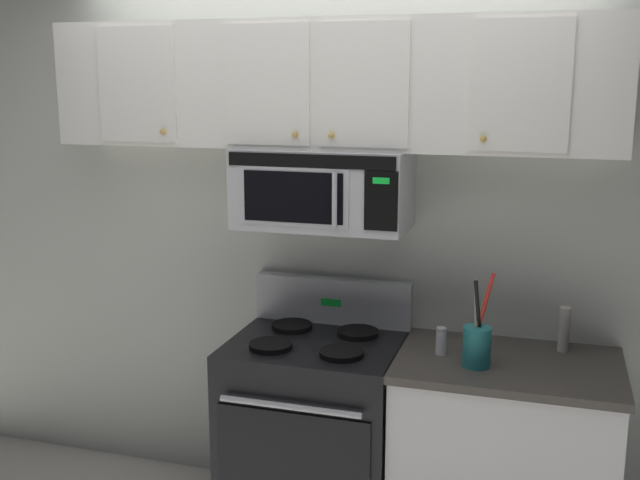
% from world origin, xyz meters
% --- Properties ---
extents(back_wall, '(5.20, 0.10, 2.70)m').
position_xyz_m(back_wall, '(0.00, 0.79, 1.35)').
color(back_wall, silver).
rests_on(back_wall, ground_plane).
extents(stove_range, '(0.76, 0.69, 1.12)m').
position_xyz_m(stove_range, '(0.00, 0.42, 0.47)').
color(stove_range, black).
rests_on(stove_range, ground_plane).
extents(over_range_microwave, '(0.76, 0.43, 0.35)m').
position_xyz_m(over_range_microwave, '(-0.00, 0.54, 1.58)').
color(over_range_microwave, '#B7BABF').
extents(upper_cabinets, '(2.50, 0.36, 0.55)m').
position_xyz_m(upper_cabinets, '(-0.00, 0.57, 2.02)').
color(upper_cabinets, white).
extents(counter_segment, '(0.93, 0.65, 0.90)m').
position_xyz_m(counter_segment, '(0.84, 0.43, 0.45)').
color(counter_segment, silver).
rests_on(counter_segment, ground_plane).
extents(utensil_crock_teal, '(0.12, 0.12, 0.40)m').
position_xyz_m(utensil_crock_teal, '(0.72, 0.33, 1.00)').
color(utensil_crock_teal, teal).
rests_on(utensil_crock_teal, counter_segment).
extents(salt_shaker, '(0.05, 0.05, 0.12)m').
position_xyz_m(salt_shaker, '(0.56, 0.42, 0.96)').
color(salt_shaker, white).
rests_on(salt_shaker, counter_segment).
extents(pepper_mill, '(0.05, 0.05, 0.20)m').
position_xyz_m(pepper_mill, '(1.06, 0.62, 1.00)').
color(pepper_mill, '#B7B2A8').
rests_on(pepper_mill, counter_segment).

